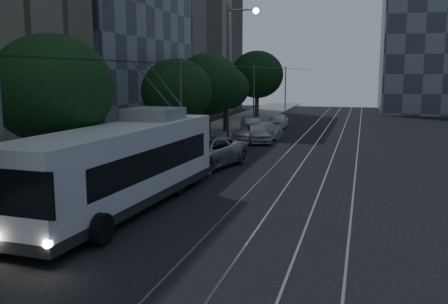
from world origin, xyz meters
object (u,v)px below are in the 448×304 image
car_white_d (279,121)px  streetlamp_near (5,25)px  trolleybus (125,165)px  car_white_a (256,133)px  car_white_c (252,126)px  car_white_b (258,132)px  streetlamp_far (233,60)px  pickup_silver (203,153)px

car_white_d → streetlamp_near: size_ratio=0.35×
trolleybus → streetlamp_near: size_ratio=1.13×
car_white_a → car_white_c: car_white_a is taller
trolleybus → car_white_b: 19.94m
trolleybus → car_white_c: size_ratio=3.22×
car_white_c → car_white_d: car_white_d is taller
car_white_a → car_white_c: (-1.55, 5.62, -0.10)m
trolleybus → streetlamp_far: streetlamp_far is taller
car_white_b → streetlamp_near: size_ratio=0.45×
streetlamp_far → car_white_c: bearing=83.1°
pickup_silver → car_white_a: pickup_silver is taller
trolleybus → streetlamp_far: (-1.07, 20.52, 4.45)m
car_white_b → car_white_c: (-1.55, 5.00, -0.09)m
streetlamp_near → car_white_b: bearing=84.3°
pickup_silver → car_white_a: 10.74m
car_white_a → car_white_b: bearing=65.8°
car_white_b → streetlamp_near: streetlamp_near is taller
trolleybus → pickup_silver: size_ratio=2.02×
trolleybus → car_white_b: size_ratio=2.49×
car_white_b → pickup_silver: bearing=-69.7°
streetlamp_near → streetlamp_far: (0.34, 24.95, -0.41)m
car_white_b → car_white_c: size_ratio=1.29×
streetlamp_near → trolleybus: bearing=72.3°
pickup_silver → car_white_a: (0.65, 10.72, -0.12)m
streetlamp_far → trolleybus: bearing=-87.0°
trolleybus → car_white_c: bearing=94.5°
car_white_b → car_white_c: bearing=130.8°
pickup_silver → car_white_d: bearing=101.2°
car_white_a → streetlamp_near: streetlamp_near is taller
car_white_a → streetlamp_near: 24.53m
trolleybus → pickup_silver: bearing=90.8°
car_white_c → car_white_d: bearing=48.9°
streetlamp_far → car_white_a: bearing=-30.9°
pickup_silver → streetlamp_near: bearing=-84.8°
pickup_silver → car_white_d: pickup_silver is taller
car_white_d → streetlamp_far: size_ratio=0.37×
car_white_c → car_white_d: 5.24m
car_white_d → streetlamp_near: bearing=-97.0°
pickup_silver → streetlamp_far: 13.16m
car_white_a → car_white_b: 0.62m
car_white_b → streetlamp_far: size_ratio=0.49×
car_white_c → car_white_a: bearing=-98.4°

